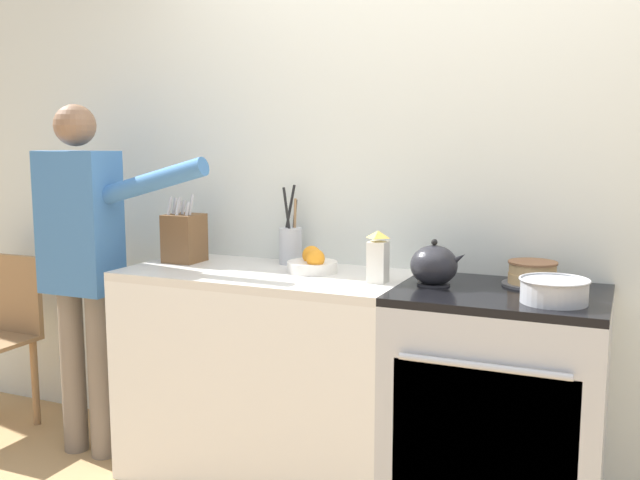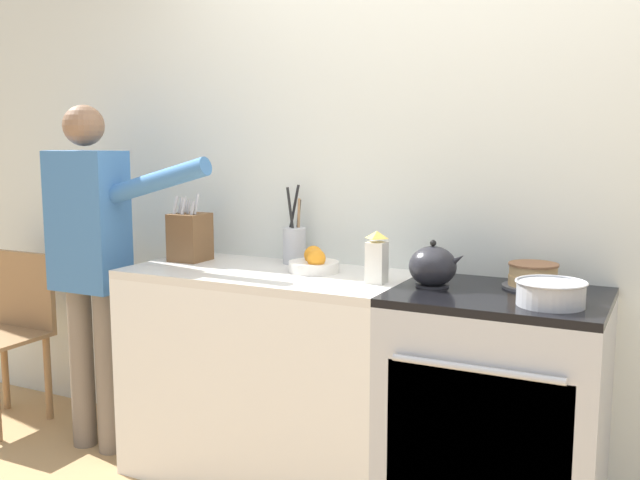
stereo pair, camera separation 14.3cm
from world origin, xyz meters
name	(u,v)px [view 1 (the left image)]	position (x,y,z in m)	size (l,w,h in m)	color
wall_back	(444,175)	(0.00, 0.60, 1.30)	(8.00, 0.04, 2.60)	silver
counter_cabinet	(266,375)	(-0.67, 0.29, 0.45)	(1.19, 0.58, 0.90)	white
stove_range	(496,410)	(0.30, 0.29, 0.45)	(0.75, 0.62, 0.90)	#B7BABF
layer_cake	(532,274)	(0.39, 0.43, 0.94)	(0.22, 0.22, 0.09)	#4C4C51
tea_kettle	(434,266)	(0.05, 0.30, 0.98)	(0.22, 0.18, 0.17)	#232328
mixing_bowl	(554,290)	(0.49, 0.17, 0.94)	(0.23, 0.23, 0.08)	#B7BABF
knife_block	(184,238)	(-1.11, 0.35, 1.01)	(0.15, 0.16, 0.30)	brown
utensil_crock	(291,244)	(-0.65, 0.50, 0.99)	(0.10, 0.10, 0.35)	#B7BABF
fruit_bowl	(313,263)	(-0.48, 0.35, 0.94)	(0.21, 0.21, 0.10)	silver
milk_carton	(378,258)	(-0.16, 0.26, 1.00)	(0.07, 0.07, 0.20)	white
person_baker	(82,251)	(-1.52, 0.16, 0.95)	(0.92, 0.20, 1.60)	#7A6B5B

